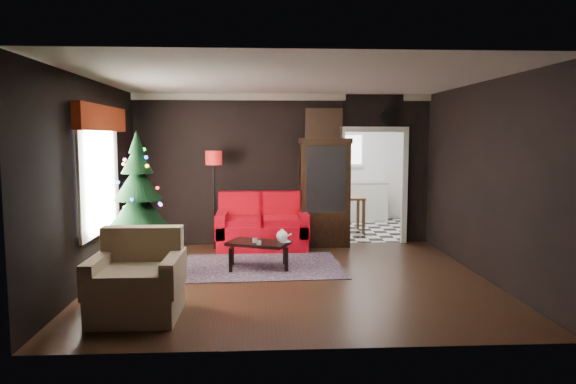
{
  "coord_description": "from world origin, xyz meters",
  "views": [
    {
      "loc": [
        -0.46,
        -7.3,
        2.01
      ],
      "look_at": [
        0.0,
        0.9,
        1.15
      ],
      "focal_mm": 32.83,
      "sensor_mm": 36.0,
      "label": 1
    }
  ],
  "objects": [
    {
      "name": "teapot",
      "position": [
        -0.11,
        0.59,
        0.51
      ],
      "size": [
        0.26,
        0.26,
        0.19
      ],
      "primitive_type": null,
      "rotation": [
        0.0,
        0.0,
        -0.39
      ],
      "color": "white",
      "rests_on": "coffee_table"
    },
    {
      "name": "wall_clock",
      "position": [
        1.95,
        2.45,
        2.38
      ],
      "size": [
        0.32,
        0.32,
        0.06
      ],
      "primitive_type": "cylinder",
      "color": "white",
      "rests_on": "wall_back"
    },
    {
      "name": "coffee_table",
      "position": [
        -0.47,
        0.62,
        0.22
      ],
      "size": [
        1.04,
        0.84,
        0.41
      ],
      "primitive_type": null,
      "rotation": [
        0.0,
        0.0,
        -0.39
      ],
      "color": "black",
      "rests_on": "rug"
    },
    {
      "name": "wall_front",
      "position": [
        0.0,
        -2.5,
        1.4
      ],
      "size": [
        5.5,
        0.0,
        5.5
      ],
      "primitive_type": "plane",
      "rotation": [
        -1.57,
        0.0,
        0.0
      ],
      "color": "black",
      "rests_on": "ground"
    },
    {
      "name": "christmas_tree",
      "position": [
        -2.18,
        0.24,
        1.05
      ],
      "size": [
        1.36,
        1.36,
        1.98
      ],
      "primitive_type": null,
      "rotation": [
        0.0,
        0.0,
        0.39
      ],
      "color": "#123413",
      "rests_on": "ground"
    },
    {
      "name": "loveseat",
      "position": [
        -0.4,
        2.05,
        0.5
      ],
      "size": [
        1.7,
        0.9,
        1.0
      ],
      "primitive_type": null,
      "color": "#9D0010",
      "rests_on": "ground"
    },
    {
      "name": "cup_b",
      "position": [
        -0.46,
        0.41,
        0.45
      ],
      "size": [
        0.09,
        0.09,
        0.06
      ],
      "primitive_type": "cylinder",
      "rotation": [
        0.0,
        0.0,
        -0.39
      ],
      "color": "silver",
      "rests_on": "coffee_table"
    },
    {
      "name": "wall_left",
      "position": [
        -2.75,
        0.0,
        1.4
      ],
      "size": [
        0.0,
        5.5,
        5.5
      ],
      "primitive_type": "plane",
      "rotation": [
        1.57,
        0.0,
        1.57
      ],
      "color": "black",
      "rests_on": "ground"
    },
    {
      "name": "floor_lamp",
      "position": [
        -1.25,
        2.09,
        0.83
      ],
      "size": [
        0.39,
        0.39,
        1.87
      ],
      "primitive_type": null,
      "rotation": [
        0.0,
        0.0,
        -0.3
      ],
      "color": "black",
      "rests_on": "ground"
    },
    {
      "name": "curio_cabinet",
      "position": [
        0.75,
        2.27,
        0.95
      ],
      "size": [
        0.9,
        0.45,
        1.9
      ],
      "primitive_type": null,
      "color": "black",
      "rests_on": "ground"
    },
    {
      "name": "kitchen_floor",
      "position": [
        1.7,
        4.0,
        0.0
      ],
      "size": [
        3.0,
        3.0,
        0.0
      ],
      "primitive_type": "plane",
      "color": "silver",
      "rests_on": "ground"
    },
    {
      "name": "kitchen_window",
      "position": [
        1.7,
        5.45,
        1.7
      ],
      "size": [
        0.7,
        0.06,
        0.7
      ],
      "primitive_type": "cube",
      "color": "white",
      "rests_on": "ground"
    },
    {
      "name": "cup_a",
      "position": [
        -0.52,
        0.57,
        0.45
      ],
      "size": [
        0.08,
        0.08,
        0.06
      ],
      "primitive_type": "cylinder",
      "rotation": [
        0.0,
        0.0,
        -0.09
      ],
      "color": "silver",
      "rests_on": "coffee_table"
    },
    {
      "name": "painting",
      "position": [
        0.75,
        2.46,
        2.25
      ],
      "size": [
        0.62,
        0.05,
        0.52
      ],
      "primitive_type": "cube",
      "color": "#A8794F",
      "rests_on": "wall_back"
    },
    {
      "name": "doorway",
      "position": [
        1.7,
        2.5,
        1.05
      ],
      "size": [
        1.1,
        0.1,
        2.1
      ],
      "primitive_type": null,
      "color": "white",
      "rests_on": "ground"
    },
    {
      "name": "floor",
      "position": [
        0.0,
        0.0,
        0.0
      ],
      "size": [
        5.5,
        5.5,
        0.0
      ],
      "primitive_type": "plane",
      "color": "black",
      "rests_on": "ground"
    },
    {
      "name": "rug",
      "position": [
        -0.4,
        0.75,
        0.01
      ],
      "size": [
        2.5,
        1.87,
        0.01
      ],
      "primitive_type": "cube",
      "rotation": [
        0.0,
        0.0,
        0.04
      ],
      "color": "#2B1B24",
      "rests_on": "ground"
    },
    {
      "name": "kitchen_counter",
      "position": [
        1.7,
        5.2,
        0.45
      ],
      "size": [
        1.8,
        0.6,
        0.9
      ],
      "primitive_type": "cube",
      "color": "silver",
      "rests_on": "ground"
    },
    {
      "name": "valance",
      "position": [
        -2.63,
        0.2,
        2.27
      ],
      "size": [
        0.12,
        2.1,
        0.35
      ],
      "primitive_type": "cube",
      "color": "maroon",
      "rests_on": "wall_left"
    },
    {
      "name": "wall_right",
      "position": [
        2.75,
        0.0,
        1.4
      ],
      "size": [
        0.0,
        5.5,
        5.5
      ],
      "primitive_type": "plane",
      "rotation": [
        1.57,
        0.0,
        -1.57
      ],
      "color": "black",
      "rests_on": "ground"
    },
    {
      "name": "left_window",
      "position": [
        -2.71,
        0.2,
        1.45
      ],
      "size": [
        0.05,
        1.6,
        1.4
      ],
      "primitive_type": "cube",
      "color": "white",
      "rests_on": "wall_left"
    },
    {
      "name": "ceiling",
      "position": [
        0.0,
        0.0,
        2.8
      ],
      "size": [
        5.5,
        5.5,
        0.0
      ],
      "primitive_type": "plane",
      "rotation": [
        3.14,
        0.0,
        0.0
      ],
      "color": "white",
      "rests_on": "ground"
    },
    {
      "name": "wall_back",
      "position": [
        0.0,
        2.5,
        1.4
      ],
      "size": [
        5.5,
        0.0,
        5.5
      ],
      "primitive_type": "plane",
      "rotation": [
        1.57,
        0.0,
        0.0
      ],
      "color": "black",
      "rests_on": "ground"
    },
    {
      "name": "armchair",
      "position": [
        -1.83,
        -1.47,
        0.46
      ],
      "size": [
        1.0,
        1.0,
        1.0
      ],
      "primitive_type": null,
      "rotation": [
        0.0,
        0.0,
        -0.01
      ],
      "color": "tan",
      "rests_on": "ground"
    },
    {
      "name": "book",
      "position": [
        -0.15,
        0.57,
        0.52
      ],
      "size": [
        0.15,
        0.05,
        0.21
      ],
      "primitive_type": "imported",
      "rotation": [
        0.0,
        0.0,
        0.24
      ],
      "color": "tan",
      "rests_on": "coffee_table"
    },
    {
      "name": "kitchen_table",
      "position": [
        1.4,
        3.7,
        0.38
      ],
      "size": [
        0.7,
        0.7,
        0.75
      ],
      "primitive_type": null,
      "color": "brown",
      "rests_on": "ground"
    }
  ]
}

